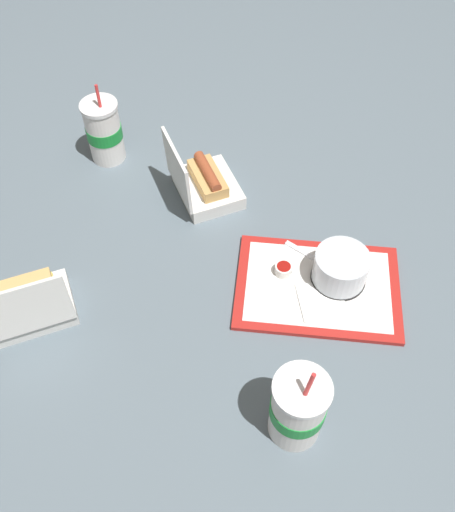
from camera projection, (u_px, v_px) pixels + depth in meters
The scene contains 10 objects.
ground_plane at pixel (218, 272), 1.33m from camera, with size 3.20×3.20×0.00m, color slate.
food_tray at pixel (318, 287), 1.30m from camera, with size 0.39×0.29×0.01m.
cake_container at pixel (340, 269), 1.27m from camera, with size 0.13×0.13×0.08m.
ketchup_cup at pixel (283, 269), 1.30m from camera, with size 0.04×0.04×0.02m.
napkin_stack at pixel (322, 301), 1.26m from camera, with size 0.10×0.10×0.00m, color white.
plastic_fork at pixel (305, 253), 1.34m from camera, with size 0.11×0.01×0.01m, color white.
clamshell_hotdog_corner at pixel (204, 183), 1.45m from camera, with size 0.21×0.22×0.18m.
clamshell_sandwich_back at pixel (28, 305), 1.22m from camera, with size 0.22×0.20×0.17m.
soda_cup_right at pixel (298, 408), 1.03m from camera, with size 0.11×0.11×0.24m.
soda_cup_center at pixel (104, 131), 1.50m from camera, with size 0.10×0.10×0.24m.
Camera 1 is at (0.05, -0.78, 1.08)m, focal length 40.00 mm.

